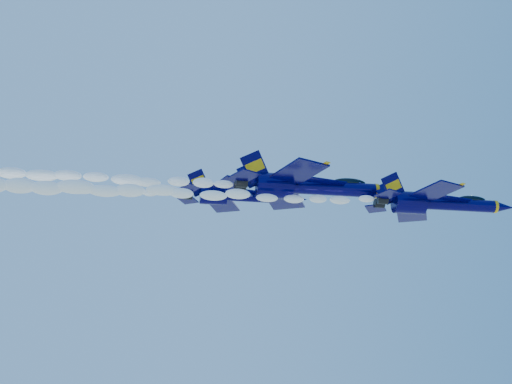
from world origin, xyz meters
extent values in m
cylinder|color=#03003D|center=(22.57, -8.54, 149.79)|extent=(8.03, 1.34, 1.34)
ellipsoid|color=#03003D|center=(16.95, -8.54, 149.74)|extent=(1.39, 2.41, 5.71)
cone|color=#03003D|center=(27.74, -8.54, 149.79)|extent=(2.32, 1.34, 1.34)
cylinder|color=#F4A90A|center=(26.67, -8.54, 149.79)|extent=(0.31, 1.39, 1.39)
ellipsoid|color=black|center=(24.08, -8.54, 150.46)|extent=(3.21, 1.04, 0.88)
cube|color=#F4A90A|center=(24.08, -8.54, 150.19)|extent=(3.75, 0.89, 0.16)
cube|color=#03003D|center=(18.55, -12.11, 149.79)|extent=(4.78, 5.67, 0.16)
cube|color=#03003D|center=(18.55, -4.98, 149.79)|extent=(4.78, 5.67, 0.16)
cube|color=#F4A90A|center=(19.80, -12.11, 149.88)|extent=(2.15, 4.47, 0.09)
cube|color=#F4A90A|center=(19.80, -4.98, 149.88)|extent=(2.15, 4.47, 0.09)
cube|color=#03003D|center=(14.98, -9.48, 151.13)|extent=(2.91, 0.92, 3.13)
cube|color=#03003D|center=(14.98, -7.61, 151.13)|extent=(2.91, 0.92, 3.13)
cylinder|color=black|center=(13.82, -9.12, 149.70)|extent=(1.07, 0.98, 0.98)
cylinder|color=black|center=(13.82, -7.96, 149.70)|extent=(1.07, 0.98, 0.98)
cube|color=#F4A90A|center=(19.89, -8.54, 150.48)|extent=(9.81, 0.31, 0.07)
ellipsoid|color=white|center=(-14.43, -8.54, 149.40)|extent=(55.62, 1.99, 1.79)
cylinder|color=#03003D|center=(9.22, -6.62, 151.67)|extent=(9.36, 1.56, 1.56)
ellipsoid|color=#03003D|center=(2.66, -6.62, 151.61)|extent=(1.62, 2.81, 6.66)
cone|color=#03003D|center=(15.25, -6.62, 151.67)|extent=(2.71, 1.56, 1.56)
cylinder|color=#F4A90A|center=(14.00, -6.62, 151.67)|extent=(0.36, 1.62, 1.62)
ellipsoid|color=black|center=(10.99, -6.62, 152.45)|extent=(3.75, 1.22, 1.03)
cube|color=#F4A90A|center=(10.99, -6.62, 152.14)|extent=(4.37, 1.04, 0.19)
cube|color=#03003D|center=(4.54, -10.78, 151.67)|extent=(5.58, 6.61, 0.19)
cube|color=#03003D|center=(4.54, -2.46, 151.67)|extent=(5.58, 6.61, 0.19)
cube|color=#F4A90A|center=(5.99, -10.78, 151.77)|extent=(2.51, 5.21, 0.10)
cube|color=#F4A90A|center=(5.99, -2.46, 151.77)|extent=(2.51, 5.21, 0.10)
cube|color=#03003D|center=(0.37, -7.71, 153.23)|extent=(3.39, 1.07, 3.65)
cube|color=#03003D|center=(0.37, -5.53, 153.23)|extent=(3.39, 1.07, 3.65)
cylinder|color=black|center=(-0.98, -7.30, 151.56)|extent=(1.25, 1.14, 1.14)
cylinder|color=black|center=(-0.98, -5.95, 151.56)|extent=(1.25, 1.14, 1.14)
cube|color=#F4A90A|center=(6.10, -6.62, 152.48)|extent=(11.45, 0.36, 0.08)
cylinder|color=#03003D|center=(2.22, 2.51, 153.77)|extent=(7.68, 1.28, 1.28)
ellipsoid|color=#03003D|center=(-3.16, 2.51, 153.73)|extent=(1.33, 2.30, 5.46)
cone|color=#03003D|center=(7.17, 2.51, 153.77)|extent=(2.22, 1.28, 1.28)
cylinder|color=#F4A90A|center=(6.15, 2.51, 153.77)|extent=(0.30, 1.33, 1.33)
ellipsoid|color=black|center=(3.67, 2.51, 154.41)|extent=(3.07, 1.00, 0.85)
cube|color=#F4A90A|center=(3.67, 2.51, 154.15)|extent=(3.59, 0.85, 0.15)
cube|color=#03003D|center=(-1.62, -0.90, 153.77)|extent=(4.58, 5.43, 0.15)
cube|color=#03003D|center=(-1.62, 5.92, 153.77)|extent=(4.58, 5.43, 0.15)
cube|color=#F4A90A|center=(-0.43, -0.90, 153.85)|extent=(2.06, 4.28, 0.09)
cube|color=#F4A90A|center=(-0.43, 5.92, 153.85)|extent=(2.06, 4.28, 0.09)
cube|color=#03003D|center=(-5.04, 1.61, 155.05)|extent=(2.78, 0.88, 2.99)
cube|color=#03003D|center=(-5.04, 3.41, 155.05)|extent=(2.78, 0.88, 2.99)
cylinder|color=black|center=(-6.15, 1.96, 153.68)|extent=(1.02, 0.94, 0.94)
cylinder|color=black|center=(-6.15, 3.07, 153.68)|extent=(1.02, 0.94, 0.94)
cube|color=#F4A90A|center=(-0.34, 2.51, 154.43)|extent=(9.39, 0.30, 0.07)
camera|label=1|loc=(-9.59, -76.74, 122.98)|focal=50.00mm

